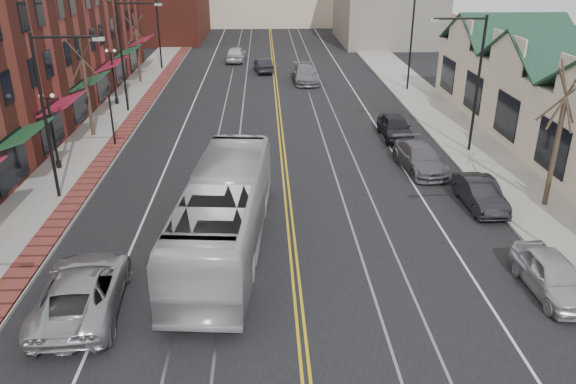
{
  "coord_description": "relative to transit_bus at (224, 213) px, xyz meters",
  "views": [
    {
      "loc": [
        -1.1,
        -10.24,
        11.74
      ],
      "look_at": [
        -0.14,
        11.8,
        2.0
      ],
      "focal_mm": 35.0,
      "sensor_mm": 36.0,
      "label": 1
    }
  ],
  "objects": [
    {
      "name": "sidewalk_left",
      "position": [
        -9.2,
        9.54,
        -1.64
      ],
      "size": [
        4.0,
        120.0,
        0.15
      ],
      "primitive_type": "cube",
      "color": "gray",
      "rests_on": "ground"
    },
    {
      "name": "sidewalk_right",
      "position": [
        14.8,
        9.54,
        -1.64
      ],
      "size": [
        4.0,
        120.0,
        0.15
      ],
      "primitive_type": "cube",
      "color": "gray",
      "rests_on": "ground"
    },
    {
      "name": "streetlight_l_1",
      "position": [
        -8.24,
        5.54,
        3.31
      ],
      "size": [
        3.33,
        0.25,
        8.0
      ],
      "color": "black",
      "rests_on": "sidewalk_left"
    },
    {
      "name": "streetlight_l_2",
      "position": [
        -8.24,
        21.54,
        3.31
      ],
      "size": [
        3.33,
        0.25,
        8.0
      ],
      "color": "black",
      "rests_on": "sidewalk_left"
    },
    {
      "name": "streetlight_l_3",
      "position": [
        -8.24,
        37.54,
        3.31
      ],
      "size": [
        3.33,
        0.25,
        8.0
      ],
      "color": "black",
      "rests_on": "sidewalk_left"
    },
    {
      "name": "streetlight_r_1",
      "position": [
        13.85,
        11.54,
        3.31
      ],
      "size": [
        3.33,
        0.25,
        8.0
      ],
      "color": "black",
      "rests_on": "sidewalk_right"
    },
    {
      "name": "streetlight_r_2",
      "position": [
        13.85,
        27.54,
        3.31
      ],
      "size": [
        3.33,
        0.25,
        8.0
      ],
      "color": "black",
      "rests_on": "sidewalk_right"
    },
    {
      "name": "lamppost_l_2",
      "position": [
        -10.0,
        9.54,
        0.49
      ],
      "size": [
        0.84,
        0.28,
        4.27
      ],
      "color": "black",
      "rests_on": "sidewalk_left"
    },
    {
      "name": "lamppost_l_3",
      "position": [
        -10.0,
        23.54,
        0.49
      ],
      "size": [
        0.84,
        0.28,
        4.27
      ],
      "color": "black",
      "rests_on": "sidewalk_left"
    },
    {
      "name": "tree_left_near",
      "position": [
        -9.7,
        15.54,
        1.8
      ],
      "size": [
        1.78,
        1.37,
        6.48
      ],
      "color": "#382B21",
      "rests_on": "sidewalk_left"
    },
    {
      "name": "tree_left_far",
      "position": [
        -9.7,
        31.54,
        1.56
      ],
      "size": [
        1.66,
        1.28,
        6.02
      ],
      "color": "#382B21",
      "rests_on": "sidewalk_left"
    },
    {
      "name": "tree_right_mid",
      "position": [
        15.3,
        3.54,
        2.04
      ],
      "size": [
        1.9,
        1.46,
        6.93
      ],
      "color": "#382B21",
      "rests_on": "sidewalk_right"
    },
    {
      "name": "traffic_signal",
      "position": [
        -7.8,
        13.54,
        0.63
      ],
      "size": [
        0.18,
        0.15,
        3.8
      ],
      "color": "black",
      "rests_on": "sidewalk_left"
    },
    {
      "name": "transit_bus",
      "position": [
        0.0,
        0.0,
        0.0
      ],
      "size": [
        3.95,
        12.5,
        3.43
      ],
      "primitive_type": "imported",
      "rotation": [
        0.0,
        0.0,
        3.05
      ],
      "color": "silver",
      "rests_on": "ground"
    },
    {
      "name": "parked_suv",
      "position": [
        -4.7,
        -4.05,
        -0.9
      ],
      "size": [
        3.1,
        6.0,
        1.62
      ],
      "primitive_type": "imported",
      "rotation": [
        0.0,
        0.0,
        3.21
      ],
      "color": "#A2A4A9",
      "rests_on": "ground"
    },
    {
      "name": "parked_car_a",
      "position": [
        12.1,
        -3.68,
        -0.99
      ],
      "size": [
        1.81,
        4.29,
        1.45
      ],
      "primitive_type": "imported",
      "rotation": [
        0.0,
        0.0,
        0.02
      ],
      "color": "#B1B4B9",
      "rests_on": "ground"
    },
    {
      "name": "parked_car_b",
      "position": [
        12.1,
        3.72,
        -1.02
      ],
      "size": [
        1.58,
        4.25,
        1.39
      ],
      "primitive_type": "imported",
      "rotation": [
        0.0,
        0.0,
        0.03
      ],
      "color": "black",
      "rests_on": "ground"
    },
    {
      "name": "parked_car_c",
      "position": [
        10.46,
        8.68,
        -0.99
      ],
      "size": [
        2.55,
        5.2,
        1.45
      ],
      "primitive_type": "imported",
      "rotation": [
        0.0,
        0.0,
        0.11
      ],
      "color": "slate",
      "rests_on": "ground"
    },
    {
      "name": "parked_car_d",
      "position": [
        10.3,
        14.45,
        -0.95
      ],
      "size": [
        1.82,
        4.48,
        1.53
      ],
      "primitive_type": "imported",
      "rotation": [
        0.0,
        0.0,
        0.0
      ],
      "color": "black",
      "rests_on": "ground"
    },
    {
      "name": "distant_car_left",
      "position": [
        1.69,
        35.83,
        -1.03
      ],
      "size": [
        2.02,
        4.33,
        1.37
      ],
      "primitive_type": "imported",
      "rotation": [
        0.0,
        0.0,
        3.28
      ],
      "color": "black",
      "rests_on": "ground"
    },
    {
      "name": "distant_car_right",
      "position": [
        5.55,
        31.02,
        -0.93
      ],
      "size": [
        2.42,
        5.48,
        1.56
      ],
      "primitive_type": "imported",
      "rotation": [
        0.0,
        0.0,
        0.04
      ],
      "color": "slate",
      "rests_on": "ground"
    },
    {
      "name": "distant_car_far",
      "position": [
        -1.27,
        41.57,
        -0.9
      ],
      "size": [
        2.26,
        4.91,
        1.63
      ],
      "primitive_type": "imported",
      "rotation": [
        0.0,
        0.0,
        3.07
      ],
      "color": "silver",
      "rests_on": "ground"
    }
  ]
}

